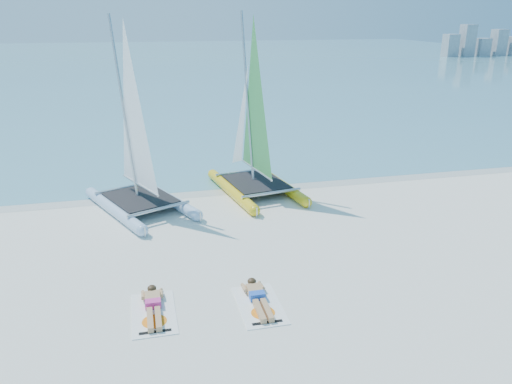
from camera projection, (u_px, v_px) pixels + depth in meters
ground at (234, 252)px, 14.53m from camera, size 140.00×140.00×0.00m
sea at (151, 62)px, 72.25m from camera, size 140.00×115.00×0.01m
wet_sand_strip at (207, 190)px, 19.56m from camera, size 140.00×1.40×0.01m
distant_skyline at (481, 44)px, 82.38m from camera, size 14.00×2.00×5.00m
catamaran_blue at (135, 153)px, 17.15m from camera, size 4.20×5.50×6.78m
catamaran_yellow at (251, 135)px, 19.12m from camera, size 3.24×5.55×6.89m
towel_a at (154, 313)px, 11.51m from camera, size 1.00×1.85×0.02m
sunbather_a at (153, 305)px, 11.65m from camera, size 0.37×1.73×0.26m
towel_b at (259, 305)px, 11.84m from camera, size 1.00×1.85×0.02m
sunbather_b at (258, 297)px, 11.98m from camera, size 0.37×1.73×0.26m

